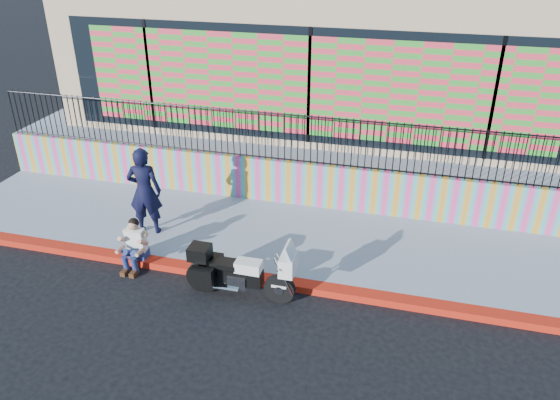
% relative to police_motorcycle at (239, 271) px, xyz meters
% --- Properties ---
extents(ground, '(90.00, 90.00, 0.00)m').
position_rel_police_motorcycle_xyz_m(ground, '(0.30, 0.49, -0.55)').
color(ground, black).
rests_on(ground, ground).
extents(red_curb, '(16.00, 0.30, 0.15)m').
position_rel_police_motorcycle_xyz_m(red_curb, '(0.30, 0.49, -0.47)').
color(red_curb, '#B9260D').
rests_on(red_curb, ground).
extents(sidewalk, '(16.00, 3.00, 0.15)m').
position_rel_police_motorcycle_xyz_m(sidewalk, '(0.30, 2.14, -0.47)').
color(sidewalk, gray).
rests_on(sidewalk, ground).
extents(mural_wall, '(16.00, 0.20, 1.10)m').
position_rel_police_motorcycle_xyz_m(mural_wall, '(0.30, 3.74, 0.15)').
color(mural_wall, '#E83D88').
rests_on(mural_wall, sidewalk).
extents(metal_fence, '(15.80, 0.04, 1.20)m').
position_rel_police_motorcycle_xyz_m(metal_fence, '(0.30, 3.74, 1.30)').
color(metal_fence, black).
rests_on(metal_fence, mural_wall).
extents(elevated_platform, '(16.00, 10.00, 1.25)m').
position_rel_police_motorcycle_xyz_m(elevated_platform, '(0.30, 8.84, 0.08)').
color(elevated_platform, gray).
rests_on(elevated_platform, ground).
extents(storefront_building, '(14.00, 8.06, 4.00)m').
position_rel_police_motorcycle_xyz_m(storefront_building, '(0.30, 8.63, 2.70)').
color(storefront_building, tan).
rests_on(storefront_building, elevated_platform).
extents(police_motorcycle, '(2.10, 0.69, 1.31)m').
position_rel_police_motorcycle_xyz_m(police_motorcycle, '(0.00, 0.00, 0.00)').
color(police_motorcycle, black).
rests_on(police_motorcycle, ground).
extents(police_officer, '(0.82, 0.62, 2.01)m').
position_rel_police_motorcycle_xyz_m(police_officer, '(-2.66, 1.54, 0.61)').
color(police_officer, black).
rests_on(police_officer, sidewalk).
extents(seated_man, '(0.54, 0.71, 1.06)m').
position_rel_police_motorcycle_xyz_m(seated_man, '(-2.37, 0.33, -0.10)').
color(seated_man, navy).
rests_on(seated_man, ground).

